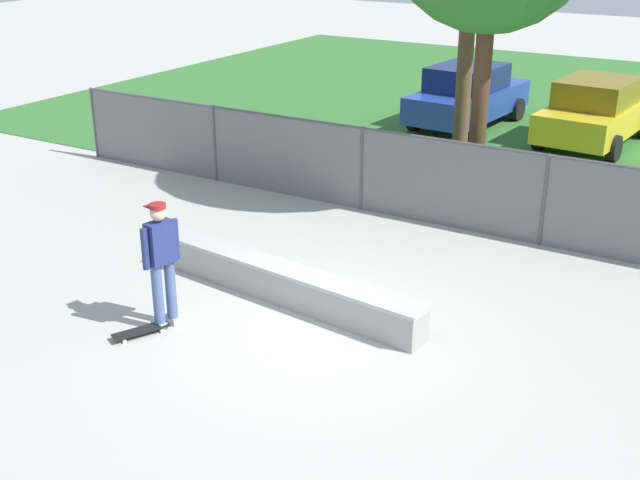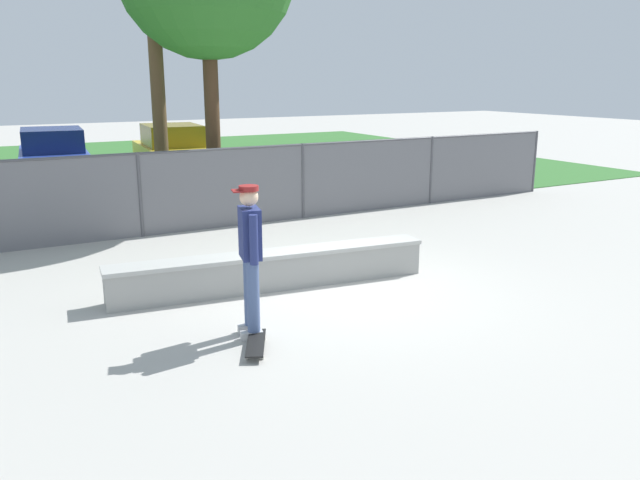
{
  "view_description": "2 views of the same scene",
  "coord_description": "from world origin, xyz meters",
  "px_view_note": "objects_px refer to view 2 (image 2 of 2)",
  "views": [
    {
      "loc": [
        5.22,
        -8.54,
        5.46
      ],
      "look_at": [
        -0.34,
        0.77,
        1.04
      ],
      "focal_mm": 45.35,
      "sensor_mm": 36.0,
      "label": 1
    },
    {
      "loc": [
        -4.62,
        -7.65,
        3.03
      ],
      "look_at": [
        -0.39,
        0.01,
        0.81
      ],
      "focal_mm": 35.76,
      "sensor_mm": 36.0,
      "label": 2
    }
  ],
  "objects_px": {
    "car_blue": "(54,157)",
    "car_yellow": "(172,151)",
    "concrete_ledge": "(272,270)",
    "skateboard": "(256,343)",
    "skateboarder": "(250,254)"
  },
  "relations": [
    {
      "from": "concrete_ledge",
      "to": "car_yellow",
      "type": "distance_m",
      "value": 11.54
    },
    {
      "from": "skateboard",
      "to": "car_blue",
      "type": "distance_m",
      "value": 13.48
    },
    {
      "from": "car_yellow",
      "to": "concrete_ledge",
      "type": "bearing_deg",
      "value": -99.13
    },
    {
      "from": "concrete_ledge",
      "to": "car_blue",
      "type": "height_order",
      "value": "car_blue"
    },
    {
      "from": "car_yellow",
      "to": "skateboarder",
      "type": "bearing_deg",
      "value": -102.26
    },
    {
      "from": "concrete_ledge",
      "to": "car_yellow",
      "type": "height_order",
      "value": "car_yellow"
    },
    {
      "from": "car_blue",
      "to": "skateboard",
      "type": "bearing_deg",
      "value": -87.89
    },
    {
      "from": "car_blue",
      "to": "car_yellow",
      "type": "distance_m",
      "value": 3.43
    },
    {
      "from": "skateboard",
      "to": "car_yellow",
      "type": "bearing_deg",
      "value": 77.58
    },
    {
      "from": "skateboarder",
      "to": "car_yellow",
      "type": "height_order",
      "value": "skateboarder"
    },
    {
      "from": "car_blue",
      "to": "car_yellow",
      "type": "xyz_separation_m",
      "value": [
        3.43,
        -0.13,
        0.0
      ]
    },
    {
      "from": "car_blue",
      "to": "concrete_ledge",
      "type": "bearing_deg",
      "value": -82.09
    },
    {
      "from": "concrete_ledge",
      "to": "skateboard",
      "type": "xyz_separation_m",
      "value": [
        -1.1,
        -1.94,
        -0.21
      ]
    },
    {
      "from": "skateboard",
      "to": "concrete_ledge",
      "type": "bearing_deg",
      "value": 60.35
    },
    {
      "from": "skateboarder",
      "to": "skateboard",
      "type": "relative_size",
      "value": 2.28
    }
  ]
}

